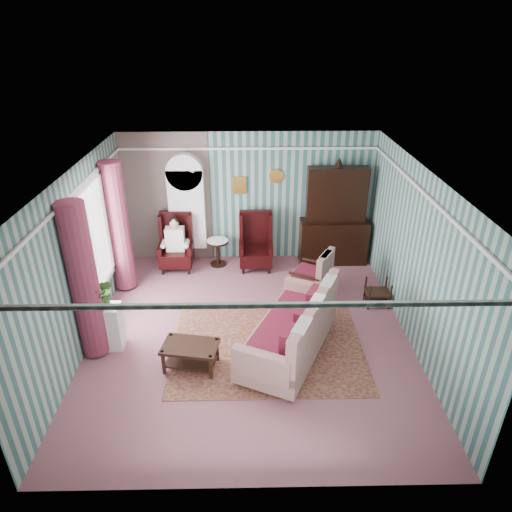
{
  "coord_description": "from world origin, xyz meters",
  "views": [
    {
      "loc": [
        -0.01,
        -6.54,
        4.9
      ],
      "look_at": [
        0.12,
        0.6,
        1.24
      ],
      "focal_mm": 32.0,
      "sensor_mm": 36.0,
      "label": 1
    }
  ],
  "objects_px": {
    "dresser_hutch": "(335,213)",
    "coffee_table": "(191,356)",
    "round_side_table": "(218,253)",
    "plant_stand": "(106,327)",
    "seated_woman": "(176,244)",
    "floral_armchair": "(311,272)",
    "nest_table": "(378,292)",
    "wingback_left": "(176,243)",
    "bookcase": "(188,215)",
    "wingback_right": "(256,242)",
    "sofa": "(289,325)"
  },
  "relations": [
    {
      "from": "dresser_hutch",
      "to": "coffee_table",
      "type": "distance_m",
      "value": 4.66
    },
    {
      "from": "round_side_table",
      "to": "plant_stand",
      "type": "xyz_separation_m",
      "value": [
        -1.7,
        -2.9,
        0.1
      ]
    },
    {
      "from": "dresser_hutch",
      "to": "coffee_table",
      "type": "bearing_deg",
      "value": -128.47
    },
    {
      "from": "seated_woman",
      "to": "plant_stand",
      "type": "xyz_separation_m",
      "value": [
        -0.8,
        -2.75,
        -0.19
      ]
    },
    {
      "from": "floral_armchair",
      "to": "coffee_table",
      "type": "bearing_deg",
      "value": 165.17
    },
    {
      "from": "round_side_table",
      "to": "nest_table",
      "type": "bearing_deg",
      "value": -28.2
    },
    {
      "from": "wingback_left",
      "to": "round_side_table",
      "type": "xyz_separation_m",
      "value": [
        0.9,
        0.15,
        -0.33
      ]
    },
    {
      "from": "bookcase",
      "to": "round_side_table",
      "type": "distance_m",
      "value": 1.07
    },
    {
      "from": "bookcase",
      "to": "plant_stand",
      "type": "height_order",
      "value": "bookcase"
    },
    {
      "from": "nest_table",
      "to": "floral_armchair",
      "type": "xyz_separation_m",
      "value": [
        -1.25,
        0.47,
        0.2
      ]
    },
    {
      "from": "wingback_right",
      "to": "seated_woman",
      "type": "xyz_separation_m",
      "value": [
        -1.75,
        0.0,
        -0.04
      ]
    },
    {
      "from": "dresser_hutch",
      "to": "sofa",
      "type": "bearing_deg",
      "value": -111.39
    },
    {
      "from": "round_side_table",
      "to": "plant_stand",
      "type": "height_order",
      "value": "plant_stand"
    },
    {
      "from": "seated_woman",
      "to": "bookcase",
      "type": "bearing_deg",
      "value": 57.34
    },
    {
      "from": "nest_table",
      "to": "coffee_table",
      "type": "xyz_separation_m",
      "value": [
        -3.41,
        -1.75,
        -0.06
      ]
    },
    {
      "from": "seated_woman",
      "to": "wingback_right",
      "type": "bearing_deg",
      "value": 0.0
    },
    {
      "from": "wingback_right",
      "to": "coffee_table",
      "type": "height_order",
      "value": "wingback_right"
    },
    {
      "from": "seated_woman",
      "to": "nest_table",
      "type": "height_order",
      "value": "seated_woman"
    },
    {
      "from": "wingback_right",
      "to": "round_side_table",
      "type": "relative_size",
      "value": 2.08
    },
    {
      "from": "wingback_right",
      "to": "seated_woman",
      "type": "distance_m",
      "value": 1.75
    },
    {
      "from": "coffee_table",
      "to": "bookcase",
      "type": "bearing_deg",
      "value": 96.39
    },
    {
      "from": "bookcase",
      "to": "nest_table",
      "type": "xyz_separation_m",
      "value": [
        3.82,
        -1.94,
        -0.85
      ]
    },
    {
      "from": "wingback_left",
      "to": "seated_woman",
      "type": "xyz_separation_m",
      "value": [
        0.0,
        0.0,
        -0.04
      ]
    },
    {
      "from": "nest_table",
      "to": "wingback_left",
      "type": "bearing_deg",
      "value": 159.15
    },
    {
      "from": "plant_stand",
      "to": "sofa",
      "type": "distance_m",
      "value": 3.04
    },
    {
      "from": "bookcase",
      "to": "seated_woman",
      "type": "height_order",
      "value": "bookcase"
    },
    {
      "from": "sofa",
      "to": "wingback_left",
      "type": "bearing_deg",
      "value": 61.76
    },
    {
      "from": "bookcase",
      "to": "wingback_right",
      "type": "height_order",
      "value": "bookcase"
    },
    {
      "from": "nest_table",
      "to": "bookcase",
      "type": "bearing_deg",
      "value": 153.08
    },
    {
      "from": "dresser_hutch",
      "to": "wingback_left",
      "type": "bearing_deg",
      "value": -175.59
    },
    {
      "from": "round_side_table",
      "to": "nest_table",
      "type": "relative_size",
      "value": 1.11
    },
    {
      "from": "wingback_left",
      "to": "plant_stand",
      "type": "distance_m",
      "value": 2.87
    },
    {
      "from": "nest_table",
      "to": "seated_woman",
      "type": "bearing_deg",
      "value": 159.15
    },
    {
      "from": "wingback_right",
      "to": "coffee_table",
      "type": "bearing_deg",
      "value": -108.22
    },
    {
      "from": "bookcase",
      "to": "coffee_table",
      "type": "height_order",
      "value": "bookcase"
    },
    {
      "from": "nest_table",
      "to": "sofa",
      "type": "height_order",
      "value": "sofa"
    },
    {
      "from": "seated_woman",
      "to": "wingback_left",
      "type": "bearing_deg",
      "value": 0.0
    },
    {
      "from": "dresser_hutch",
      "to": "coffee_table",
      "type": "relative_size",
      "value": 2.75
    },
    {
      "from": "coffee_table",
      "to": "dresser_hutch",
      "type": "bearing_deg",
      "value": 51.53
    },
    {
      "from": "sofa",
      "to": "floral_armchair",
      "type": "relative_size",
      "value": 2.41
    },
    {
      "from": "plant_stand",
      "to": "coffee_table",
      "type": "distance_m",
      "value": 1.57
    },
    {
      "from": "wingback_left",
      "to": "nest_table",
      "type": "bearing_deg",
      "value": -20.85
    },
    {
      "from": "wingback_left",
      "to": "round_side_table",
      "type": "height_order",
      "value": "wingback_left"
    },
    {
      "from": "wingback_right",
      "to": "nest_table",
      "type": "height_order",
      "value": "wingback_right"
    },
    {
      "from": "wingback_left",
      "to": "sofa",
      "type": "xyz_separation_m",
      "value": [
        2.23,
        -2.97,
        -0.07
      ]
    },
    {
      "from": "sofa",
      "to": "coffee_table",
      "type": "relative_size",
      "value": 2.66
    },
    {
      "from": "seated_woman",
      "to": "sofa",
      "type": "xyz_separation_m",
      "value": [
        2.23,
        -2.97,
        -0.03
      ]
    },
    {
      "from": "dresser_hutch",
      "to": "floral_armchair",
      "type": "height_order",
      "value": "dresser_hutch"
    },
    {
      "from": "wingback_left",
      "to": "floral_armchair",
      "type": "bearing_deg",
      "value": -20.95
    },
    {
      "from": "dresser_hutch",
      "to": "nest_table",
      "type": "bearing_deg",
      "value": -72.61
    }
  ]
}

